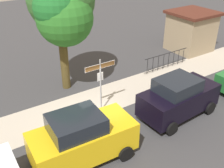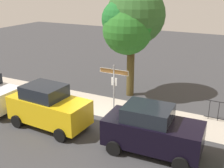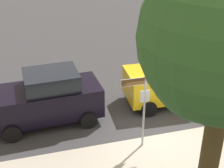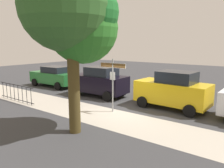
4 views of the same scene
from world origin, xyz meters
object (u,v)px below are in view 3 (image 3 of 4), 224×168
object	(u,v)px
shade_tree	(219,45)
car_black	(47,98)
car_yellow	(175,79)
street_sign	(145,95)

from	to	relation	value
shade_tree	car_black	world-z (taller)	shade_tree
car_yellow	street_sign	bearing A→B (deg)	49.53
street_sign	car_black	size ratio (longest dim) A/B	0.69
car_black	shade_tree	bearing A→B (deg)	118.58
street_sign	shade_tree	bearing A→B (deg)	96.04
shade_tree	car_black	size ratio (longest dim) A/B	1.64
car_yellow	car_black	size ratio (longest dim) A/B	1.00
street_sign	car_yellow	distance (m)	3.53
car_yellow	shade_tree	bearing A→B (deg)	72.64
shade_tree	car_yellow	xyz separation A→B (m)	(-2.02, -5.48, -3.66)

